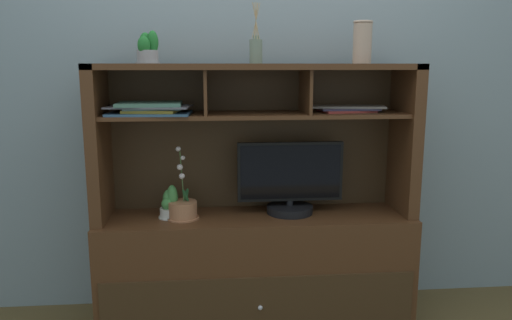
# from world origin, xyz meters

# --- Properties ---
(floor_plane) EXTENTS (6.00, 6.00, 0.02)m
(floor_plane) POSITION_xyz_m (0.00, 0.00, -0.01)
(floor_plane) COLOR brown
(floor_plane) RESTS_ON ground
(back_wall) EXTENTS (6.00, 0.02, 2.80)m
(back_wall) POSITION_xyz_m (0.00, 0.25, 1.40)
(back_wall) COLOR gray
(back_wall) RESTS_ON ground
(media_console) EXTENTS (1.66, 0.47, 1.39)m
(media_console) POSITION_xyz_m (0.00, 0.01, 0.43)
(media_console) COLOR #4F2E19
(media_console) RESTS_ON ground
(tv_monitor) EXTENTS (0.57, 0.25, 0.39)m
(tv_monitor) POSITION_xyz_m (0.18, 0.01, 0.77)
(tv_monitor) COLOR black
(tv_monitor) RESTS_ON media_console
(potted_orchid) EXTENTS (0.17, 0.17, 0.38)m
(potted_orchid) POSITION_xyz_m (-0.39, -0.04, 0.65)
(potted_orchid) COLOR #B0714B
(potted_orchid) RESTS_ON media_console
(potted_fern) EXTENTS (0.11, 0.11, 0.17)m
(potted_fern) POSITION_xyz_m (-0.46, -0.02, 0.67)
(potted_fern) COLOR silver
(potted_fern) RESTS_ON media_console
(magazine_stack_left) EXTENTS (0.43, 0.27, 0.06)m
(magazine_stack_left) POSITION_xyz_m (-0.53, -0.05, 1.17)
(magazine_stack_left) COLOR #335776
(magazine_stack_left) RESTS_ON media_console
(magazine_stack_centre) EXTENTS (0.40, 0.22, 0.03)m
(magazine_stack_centre) POSITION_xyz_m (0.49, 0.02, 1.16)
(magazine_stack_centre) COLOR #A93833
(magazine_stack_centre) RESTS_ON media_console
(diffuser_bottle) EXTENTS (0.07, 0.07, 0.30)m
(diffuser_bottle) POSITION_xyz_m (-0.00, 0.01, 1.46)
(diffuser_bottle) COLOR slate
(diffuser_bottle) RESTS_ON media_console
(potted_succulent) EXTENTS (0.12, 0.12, 0.16)m
(potted_succulent) POSITION_xyz_m (-0.54, -0.00, 1.46)
(potted_succulent) COLOR gray
(potted_succulent) RESTS_ON media_console
(ceramic_vase) EXTENTS (0.10, 0.10, 0.21)m
(ceramic_vase) POSITION_xyz_m (0.54, -0.03, 1.50)
(ceramic_vase) COLOR tan
(ceramic_vase) RESTS_ON media_console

